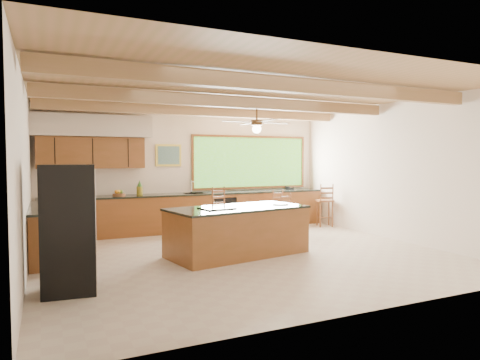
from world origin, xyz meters
name	(u,v)px	position (x,y,z in m)	size (l,w,h in m)	color
ground	(245,255)	(0.00, 0.00, 0.00)	(7.20, 7.20, 0.00)	beige
room_shell	(222,136)	(-0.17, 0.65, 2.21)	(7.27, 6.54, 3.02)	silver
counter_run	(166,215)	(-0.82, 2.52, 0.46)	(7.12, 3.10, 1.27)	brown
island	(238,231)	(-0.12, 0.06, 0.44)	(2.71, 1.62, 0.90)	brown
refrigerator	(69,229)	(-3.05, -1.02, 0.85)	(0.73, 0.71, 1.70)	black
bar_stool_a	(215,207)	(0.11, 1.81, 0.68)	(0.51, 0.51, 1.15)	brown
bar_stool_b	(276,205)	(2.01, 2.40, 0.58)	(0.35, 0.35, 0.98)	brown
bar_stool_c	(283,210)	(1.73, 1.55, 0.57)	(0.39, 0.39, 0.97)	brown
bar_stool_d	(326,201)	(3.30, 2.03, 0.66)	(0.51, 0.51, 1.12)	brown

